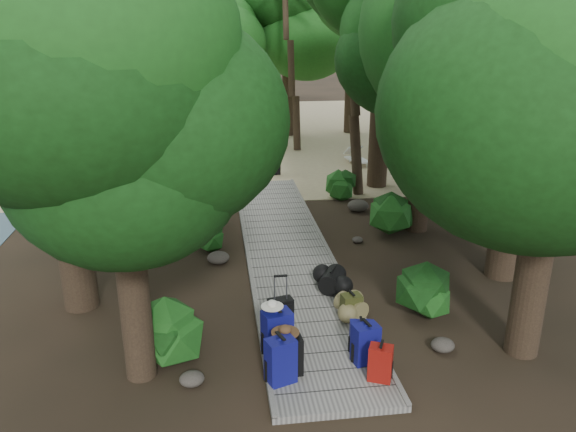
{
  "coord_description": "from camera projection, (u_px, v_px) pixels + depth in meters",
  "views": [
    {
      "loc": [
        -1.63,
        -11.34,
        5.31
      ],
      "look_at": [
        0.0,
        0.84,
        1.0
      ],
      "focal_mm": 35.0,
      "sensor_mm": 36.0,
      "label": 1
    }
  ],
  "objects": [
    {
      "name": "palm_left_a",
      "position": [
        106.0,
        71.0,
        17.15
      ],
      "size": [
        4.81,
        4.81,
        7.65
      ],
      "primitive_type": null,
      "color": "#1B4513",
      "rests_on": "ground"
    },
    {
      "name": "hat_brown",
      "position": [
        285.0,
        329.0,
        8.51
      ],
      "size": [
        0.43,
        0.43,
        0.13
      ],
      "primitive_type": null,
      "color": "#51351E",
      "rests_on": "backpack_left_b"
    },
    {
      "name": "shrub_right_c",
      "position": [
        343.0,
        185.0,
        17.61
      ],
      "size": [
        0.92,
        0.92,
        0.83
      ],
      "primitive_type": null,
      "color": "#1A4E17",
      "rests_on": "ground"
    },
    {
      "name": "tree_right_a",
      "position": [
        557.0,
        122.0,
        8.22
      ],
      "size": [
        4.67,
        4.67,
        7.79
      ],
      "primitive_type": null,
      "color": "black",
      "rests_on": "ground"
    },
    {
      "name": "tree_back_a",
      "position": [
        207.0,
        47.0,
        24.79
      ],
      "size": [
        4.83,
        4.83,
        8.36
      ],
      "primitive_type": null,
      "color": "black",
      "rests_on": "ground"
    },
    {
      "name": "shrub_left_c",
      "position": [
        170.0,
        192.0,
        16.34
      ],
      "size": [
        1.26,
        1.26,
        1.13
      ],
      "primitive_type": null,
      "color": "#1A4E17",
      "rests_on": "ground"
    },
    {
      "name": "tree_back_d",
      "position": [
        127.0,
        50.0,
        24.35
      ],
      "size": [
        4.87,
        4.87,
        8.11
      ],
      "primitive_type": null,
      "color": "black",
      "rests_on": "ground"
    },
    {
      "name": "palm_right_b",
      "position": [
        386.0,
        44.0,
        22.06
      ],
      "size": [
        4.58,
        4.58,
        8.84
      ],
      "primitive_type": null,
      "color": "#1B4513",
      "rests_on": "ground"
    },
    {
      "name": "shrub_left_b",
      "position": [
        202.0,
        236.0,
        13.54
      ],
      "size": [
        0.82,
        0.82,
        0.74
      ],
      "primitive_type": null,
      "color": "#1A4E17",
      "rests_on": "ground"
    },
    {
      "name": "kayak",
      "position": [
        191.0,
        161.0,
        21.47
      ],
      "size": [
        2.16,
        3.5,
        0.35
      ],
      "primitive_type": "ellipsoid",
      "rotation": [
        0.0,
        0.0,
        -0.43
      ],
      "color": "#B92A0F",
      "rests_on": "sand_beach"
    },
    {
      "name": "rock_left_d",
      "position": [
        182.0,
        225.0,
        15.11
      ],
      "size": [
        0.29,
        0.26,
        0.16
      ],
      "primitive_type": null,
      "color": "#4C473F",
      "rests_on": "ground"
    },
    {
      "name": "tree_left_c",
      "position": [
        123.0,
        56.0,
        13.72
      ],
      "size": [
        5.14,
        5.14,
        8.93
      ],
      "primitive_type": null,
      "color": "black",
      "rests_on": "ground"
    },
    {
      "name": "rock_right_d",
      "position": [
        358.0,
        206.0,
        16.4
      ],
      "size": [
        0.62,
        0.56,
        0.34
      ],
      "primitive_type": null,
      "color": "#4C473F",
      "rests_on": "ground"
    },
    {
      "name": "backpack_left_b",
      "position": [
        290.0,
        354.0,
        8.61
      ],
      "size": [
        0.4,
        0.3,
        0.69
      ],
      "primitive_type": null,
      "rotation": [
        0.0,
        0.0,
        0.08
      ],
      "color": "black",
      "rests_on": "boardwalk"
    },
    {
      "name": "shrub_left_a",
      "position": [
        170.0,
        331.0,
        9.13
      ],
      "size": [
        1.15,
        1.15,
        1.04
      ],
      "primitive_type": null,
      "color": "#1A4E17",
      "rests_on": "ground"
    },
    {
      "name": "backpack_left_c",
      "position": [
        277.0,
        331.0,
        9.09
      ],
      "size": [
        0.53,
        0.44,
        0.85
      ],
      "primitive_type": null,
      "rotation": [
        0.0,
        0.0,
        0.28
      ],
      "color": "navy",
      "rests_on": "boardwalk"
    },
    {
      "name": "ground",
      "position": [
        293.0,
        270.0,
        12.57
      ],
      "size": [
        120.0,
        120.0,
        0.0
      ],
      "primitive_type": "plane",
      "color": "#312418",
      "rests_on": "ground"
    },
    {
      "name": "sun_lounger",
      "position": [
        358.0,
        157.0,
        21.61
      ],
      "size": [
        0.93,
        1.92,
        0.6
      ],
      "primitive_type": null,
      "rotation": [
        0.0,
        0.0,
        0.19
      ],
      "color": "silver",
      "rests_on": "sand_beach"
    },
    {
      "name": "suitcase_on_boardwalk",
      "position": [
        281.0,
        316.0,
        9.75
      ],
      "size": [
        0.46,
        0.32,
        0.65
      ],
      "primitive_type": null,
      "rotation": [
        0.0,
        0.0,
        0.23
      ],
      "color": "black",
      "rests_on": "boardwalk"
    },
    {
      "name": "tree_left_b",
      "position": [
        49.0,
        59.0,
        9.47
      ],
      "size": [
        5.2,
        5.2,
        9.36
      ],
      "primitive_type": null,
      "color": "black",
      "rests_on": "ground"
    },
    {
      "name": "backpack_right_a",
      "position": [
        381.0,
        361.0,
        8.47
      ],
      "size": [
        0.42,
        0.37,
        0.63
      ],
      "primitive_type": null,
      "rotation": [
        0.0,
        0.0,
        -0.42
      ],
      "color": "#941707",
      "rests_on": "boardwalk"
    },
    {
      "name": "tree_right_f",
      "position": [
        449.0,
        34.0,
        20.26
      ],
      "size": [
        5.41,
        5.41,
        9.66
      ],
      "primitive_type": null,
      "color": "black",
      "rests_on": "ground"
    },
    {
      "name": "rock_left_a",
      "position": [
        192.0,
        379.0,
        8.6
      ],
      "size": [
        0.39,
        0.35,
        0.21
      ],
      "primitive_type": null,
      "color": "#4C473F",
      "rests_on": "ground"
    },
    {
      "name": "tree_left_a",
      "position": [
        121.0,
        168.0,
        7.77
      ],
      "size": [
        4.04,
        4.04,
        6.74
      ],
      "primitive_type": null,
      "color": "black",
      "rests_on": "ground"
    },
    {
      "name": "rock_right_b",
      "position": [
        410.0,
        293.0,
        11.26
      ],
      "size": [
        0.43,
        0.39,
        0.24
      ],
      "primitive_type": null,
      "color": "#4C473F",
      "rests_on": "ground"
    },
    {
      "name": "lone_suitcase_on_sand",
      "position": [
        274.0,
        165.0,
        20.16
      ],
      "size": [
        0.49,
        0.35,
        0.69
      ],
      "primitive_type": null,
      "rotation": [
        0.0,
        0.0,
        0.24
      ],
      "color": "black",
      "rests_on": "sand_beach"
    },
    {
      "name": "shrub_right_b",
      "position": [
        394.0,
        214.0,
        14.5
      ],
      "size": [
        1.25,
        1.25,
        1.12
      ],
      "primitive_type": null,
      "color": "#1A4E17",
      "rests_on": "ground"
    },
    {
      "name": "hat_white",
      "position": [
        272.0,
        303.0,
        8.95
      ],
      "size": [
        0.36,
        0.36,
        0.12
      ],
      "primitive_type": null,
      "color": "silver",
      "rests_on": "backpack_left_c"
    },
    {
      "name": "rock_left_c",
      "position": [
        218.0,
        258.0,
        12.89
      ],
      "size": [
        0.51,
        0.46,
        0.28
      ],
      "primitive_type": null,
      "color": "#4C473F",
      "rests_on": "ground"
    },
    {
      "name": "backpack_left_a",
      "position": [
        281.0,
        358.0,
        8.39
      ],
      "size": [
        0.5,
        0.43,
        0.8
      ],
      "primitive_type": null,
      "rotation": [
        0.0,
        0.0,
        0.34
      ],
      "color": "navy",
      "rests_on": "boardwalk"
    },
    {
      "name": "palm_right_a",
      "position": [
        365.0,
        73.0,
        17.05
      ],
      "size": [
        4.44,
        4.44,
        7.56
      ],
      "primitive_type": null,
      "color": "#1B4513",
      "rests_on": "ground"
    },
    {
      "name": "tree_right_c",
      "position": [
        429.0,
        66.0,
        13.62
      ],
      "size": [
        4.91,
        4.91,
        8.5
      ],
      "primitive_type": null,
      "color": "black",
      "rests_on": "ground"
    },
    {
      "name": "duffel_right_black",
      "position": [
        332.0,
        280.0,
        11.37
      ],
      "size": [
        0.68,
        0.79,
        0.42
      ],
      "primitive_type": null,
      "rotation": [
        0.0,
        0.0,
        -0.47
      ],
      "color": "black",
      "rests_on": "boardwalk"
    },
    {
      "name": "backpack_right_d",
      "position": [
        351.0,
        305.0,
        10.22
      ],
      "size": [
        0.39,
        0.31,
        0.53
      ],
      "primitive_type": null,
      "rotation": [
        0.0,
        0.0,
        0.17
      ],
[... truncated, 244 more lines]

